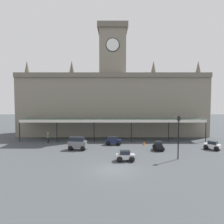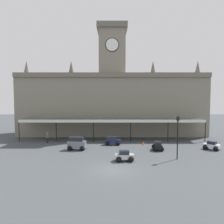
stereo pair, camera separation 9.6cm
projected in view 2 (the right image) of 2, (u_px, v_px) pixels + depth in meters
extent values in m
plane|color=#3E4347|center=(112.00, 170.00, 20.99)|extent=(140.00, 140.00, 0.00)
cube|color=gray|center=(112.00, 105.00, 41.20)|extent=(34.56, 6.94, 11.42)
cube|color=#6C6558|center=(112.00, 75.00, 37.24)|extent=(34.56, 0.30, 0.80)
cube|color=gray|center=(112.00, 53.00, 40.55)|extent=(4.80, 4.80, 8.08)
cube|color=#665F53|center=(112.00, 29.00, 40.25)|extent=(5.50, 5.50, 1.00)
cylinder|color=white|center=(112.00, 45.00, 38.03)|extent=(2.20, 0.12, 2.20)
cylinder|color=black|center=(112.00, 45.00, 38.07)|extent=(2.46, 0.06, 2.46)
cone|color=#5F594E|center=(26.00, 68.00, 40.72)|extent=(1.10, 1.10, 2.60)
cone|color=#5F594E|center=(71.00, 68.00, 40.73)|extent=(1.10, 1.10, 2.60)
cone|color=#5F594E|center=(153.00, 68.00, 40.74)|extent=(1.10, 1.10, 2.60)
cone|color=#5F594E|center=(198.00, 68.00, 40.75)|extent=(1.10, 1.10, 2.60)
cube|color=#38564C|center=(112.00, 119.00, 35.69)|extent=(29.88, 3.20, 0.16)
cube|color=silver|center=(112.00, 121.00, 34.11)|extent=(29.88, 0.12, 0.44)
cylinder|color=black|center=(19.00, 131.00, 34.36)|extent=(0.14, 0.14, 3.45)
cylinder|color=black|center=(56.00, 131.00, 34.36)|extent=(0.14, 0.14, 3.45)
cylinder|color=black|center=(93.00, 131.00, 34.37)|extent=(0.14, 0.14, 3.45)
cylinder|color=black|center=(131.00, 131.00, 34.37)|extent=(0.14, 0.14, 3.45)
cylinder|color=black|center=(168.00, 131.00, 34.37)|extent=(0.14, 0.14, 3.45)
cylinder|color=black|center=(205.00, 131.00, 34.38)|extent=(0.14, 0.14, 3.45)
cube|color=#19214C|center=(113.00, 141.00, 32.07)|extent=(2.30, 1.03, 0.55)
cube|color=#1E232B|center=(112.00, 138.00, 32.05)|extent=(1.60, 0.92, 0.45)
sphere|color=black|center=(118.00, 142.00, 32.49)|extent=(0.64, 0.64, 0.64)
sphere|color=black|center=(118.00, 143.00, 31.59)|extent=(0.64, 0.64, 0.64)
sphere|color=black|center=(108.00, 142.00, 32.58)|extent=(0.64, 0.64, 0.64)
sphere|color=black|center=(107.00, 143.00, 31.68)|extent=(0.64, 0.64, 0.64)
cube|color=silver|center=(211.00, 146.00, 29.09)|extent=(2.11, 2.03, 0.50)
cube|color=#1E232B|center=(212.00, 143.00, 29.02)|extent=(1.35, 1.33, 0.42)
sphere|color=black|center=(205.00, 147.00, 29.23)|extent=(0.64, 0.64, 0.64)
sphere|color=black|center=(207.00, 146.00, 29.88)|extent=(0.64, 0.64, 0.64)
sphere|color=black|center=(216.00, 149.00, 28.32)|extent=(0.64, 0.64, 0.64)
sphere|color=black|center=(218.00, 148.00, 28.97)|extent=(0.64, 0.64, 0.64)
cube|color=black|center=(158.00, 146.00, 28.86)|extent=(1.08, 2.13, 0.50)
cube|color=#1E232B|center=(158.00, 143.00, 28.78)|extent=(0.91, 1.17, 0.42)
sphere|color=black|center=(154.00, 146.00, 29.59)|extent=(0.64, 0.64, 0.64)
sphere|color=black|center=(160.00, 147.00, 29.50)|extent=(0.64, 0.64, 0.64)
sphere|color=black|center=(155.00, 149.00, 28.25)|extent=(0.64, 0.64, 0.64)
sphere|color=black|center=(162.00, 149.00, 28.16)|extent=(0.64, 0.64, 0.64)
cube|color=slate|center=(77.00, 144.00, 28.97)|extent=(2.49, 1.22, 0.95)
cube|color=#1E232B|center=(76.00, 139.00, 28.93)|extent=(1.99, 1.12, 0.55)
sphere|color=black|center=(84.00, 147.00, 29.37)|extent=(0.64, 0.64, 0.64)
sphere|color=black|center=(82.00, 148.00, 28.43)|extent=(0.64, 0.64, 0.64)
sphere|color=black|center=(72.00, 147.00, 29.57)|extent=(0.64, 0.64, 0.64)
sphere|color=black|center=(70.00, 148.00, 28.63)|extent=(0.64, 0.64, 0.64)
cube|color=#B2B5BA|center=(124.00, 156.00, 23.85)|extent=(2.08, 0.95, 0.50)
cube|color=#1E232B|center=(124.00, 152.00, 23.82)|extent=(1.13, 0.84, 0.42)
sphere|color=black|center=(130.00, 157.00, 24.33)|extent=(0.64, 0.64, 0.64)
sphere|color=black|center=(131.00, 159.00, 23.45)|extent=(0.64, 0.64, 0.64)
sphere|color=black|center=(118.00, 157.00, 24.28)|extent=(0.64, 0.64, 0.64)
sphere|color=black|center=(119.00, 159.00, 23.40)|extent=(0.64, 0.64, 0.64)
cylinder|color=black|center=(48.00, 140.00, 33.56)|extent=(0.17, 0.17, 0.82)
cylinder|color=black|center=(47.00, 140.00, 33.34)|extent=(0.17, 0.17, 0.82)
cylinder|color=#4C724C|center=(47.00, 136.00, 33.40)|extent=(0.34, 0.34, 0.62)
sphere|color=tan|center=(47.00, 133.00, 33.38)|extent=(0.23, 0.23, 0.23)
cylinder|color=black|center=(177.00, 140.00, 24.45)|extent=(0.13, 0.13, 4.46)
cube|color=black|center=(178.00, 119.00, 24.28)|extent=(0.30, 0.30, 0.44)
sphere|color=black|center=(178.00, 116.00, 24.26)|extent=(0.14, 0.14, 0.14)
cone|color=orange|center=(143.00, 143.00, 31.96)|extent=(0.40, 0.40, 0.56)
cylinder|color=#47423D|center=(72.00, 143.00, 32.34)|extent=(0.56, 0.56, 0.42)
sphere|color=#365925|center=(72.00, 140.00, 32.31)|extent=(0.60, 0.60, 0.60)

